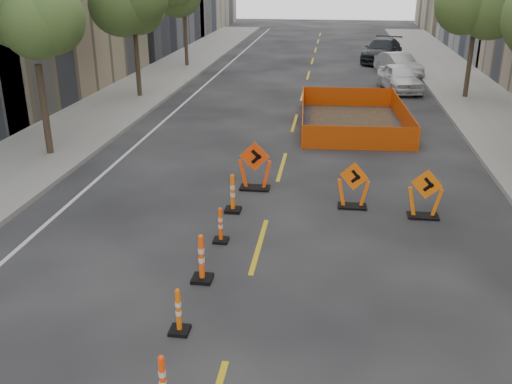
# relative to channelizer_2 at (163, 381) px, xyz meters

# --- Properties ---
(ground_plane) EXTENTS (140.00, 140.00, 0.00)m
(ground_plane) POSITION_rel_channelizer_2_xyz_m (0.75, 1.68, -0.47)
(ground_plane) COLOR black
(sidewalk_left) EXTENTS (4.00, 90.00, 0.15)m
(sidewalk_left) POSITION_rel_channelizer_2_xyz_m (-8.25, 13.68, -0.40)
(sidewalk_left) COLOR gray
(sidewalk_left) RESTS_ON ground
(tree_l_b) EXTENTS (2.80, 2.80, 5.95)m
(tree_l_b) POSITION_rel_channelizer_2_xyz_m (-7.65, 11.68, 4.05)
(tree_l_b) COLOR #382B1E
(tree_l_b) RESTS_ON ground
(tree_l_c) EXTENTS (2.80, 2.80, 5.95)m
(tree_l_c) POSITION_rel_channelizer_2_xyz_m (-7.65, 21.68, 4.05)
(tree_l_c) COLOR #382B1E
(tree_l_c) RESTS_ON ground
(tree_r_c) EXTENTS (2.80, 2.80, 5.95)m
(tree_r_c) POSITION_rel_channelizer_2_xyz_m (9.15, 23.68, 4.05)
(tree_r_c) COLOR #382B1E
(tree_r_c) RESTS_ON ground
(channelizer_2) EXTENTS (0.37, 0.37, 0.95)m
(channelizer_2) POSITION_rel_channelizer_2_xyz_m (0.00, 0.00, 0.00)
(channelizer_2) COLOR #FF420A
(channelizer_2) RESTS_ON ground
(channelizer_3) EXTENTS (0.37, 0.37, 0.94)m
(channelizer_3) POSITION_rel_channelizer_2_xyz_m (-0.26, 1.92, -0.01)
(channelizer_3) COLOR #DC5C09
(channelizer_3) RESTS_ON ground
(channelizer_4) EXTENTS (0.44, 0.44, 1.11)m
(channelizer_4) POSITION_rel_channelizer_2_xyz_m (-0.26, 3.83, 0.08)
(channelizer_4) COLOR #FF4D0A
(channelizer_4) RESTS_ON ground
(channelizer_5) EXTENTS (0.37, 0.37, 0.93)m
(channelizer_5) POSITION_rel_channelizer_2_xyz_m (-0.22, 5.75, -0.01)
(channelizer_5) COLOR #E04509
(channelizer_5) RESTS_ON ground
(channelizer_6) EXTENTS (0.44, 0.44, 1.11)m
(channelizer_6) POSITION_rel_channelizer_2_xyz_m (-0.26, 7.66, 0.08)
(channelizer_6) COLOR #F85F0A
(channelizer_6) RESTS_ON ground
(chevron_sign_left) EXTENTS (1.04, 0.65, 1.53)m
(chevron_sign_left) POSITION_rel_channelizer_2_xyz_m (0.12, 9.47, 0.29)
(chevron_sign_left) COLOR #E53D09
(chevron_sign_left) RESTS_ON ground
(chevron_sign_center) EXTENTS (1.03, 0.81, 1.36)m
(chevron_sign_center) POSITION_rel_channelizer_2_xyz_m (3.07, 8.41, 0.21)
(chevron_sign_center) COLOR #E85709
(chevron_sign_center) RESTS_ON ground
(chevron_sign_right) EXTENTS (1.06, 0.82, 1.40)m
(chevron_sign_right) POSITION_rel_channelizer_2_xyz_m (4.98, 7.97, 0.22)
(chevron_sign_right) COLOR #E05D09
(chevron_sign_right) RESTS_ON ground
(safety_fence) EXTENTS (4.69, 7.55, 0.92)m
(safety_fence) POSITION_rel_channelizer_2_xyz_m (3.26, 17.66, -0.02)
(safety_fence) COLOR #EF540C
(safety_fence) RESTS_ON ground
(parked_car_near) EXTENTS (2.52, 4.53, 1.46)m
(parked_car_near) POSITION_rel_channelizer_2_xyz_m (5.98, 25.47, 0.25)
(parked_car_near) COLOR white
(parked_car_near) RESTS_ON ground
(parked_car_mid) EXTENTS (2.90, 4.48, 1.39)m
(parked_car_mid) POSITION_rel_channelizer_2_xyz_m (6.35, 30.32, 0.22)
(parked_car_mid) COLOR #ABACB1
(parked_car_mid) RESTS_ON ground
(parked_car_far) EXTENTS (3.56, 6.03, 1.64)m
(parked_car_far) POSITION_rel_channelizer_2_xyz_m (5.73, 35.86, 0.34)
(parked_car_far) COLOR black
(parked_car_far) RESTS_ON ground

